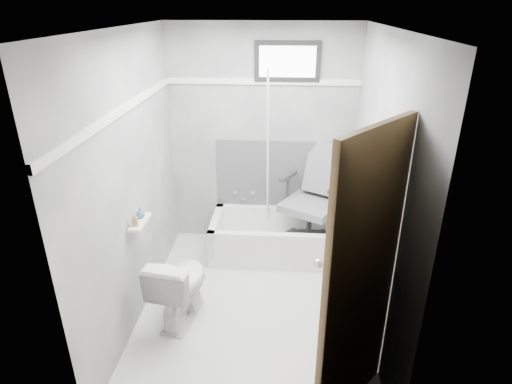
# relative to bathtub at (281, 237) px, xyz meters

# --- Properties ---
(floor) EXTENTS (2.60, 2.60, 0.00)m
(floor) POSITION_rel_bathtub_xyz_m (-0.23, -0.93, -0.21)
(floor) COLOR white
(floor) RESTS_ON ground
(ceiling) EXTENTS (2.60, 2.60, 0.00)m
(ceiling) POSITION_rel_bathtub_xyz_m (-0.23, -0.93, 2.19)
(ceiling) COLOR silver
(ceiling) RESTS_ON floor
(wall_back) EXTENTS (2.00, 0.02, 2.40)m
(wall_back) POSITION_rel_bathtub_xyz_m (-0.23, 0.37, 0.99)
(wall_back) COLOR slate
(wall_back) RESTS_ON floor
(wall_front) EXTENTS (2.00, 0.02, 2.40)m
(wall_front) POSITION_rel_bathtub_xyz_m (-0.23, -2.23, 0.99)
(wall_front) COLOR slate
(wall_front) RESTS_ON floor
(wall_left) EXTENTS (0.02, 2.60, 2.40)m
(wall_left) POSITION_rel_bathtub_xyz_m (-1.23, -0.93, 0.99)
(wall_left) COLOR slate
(wall_left) RESTS_ON floor
(wall_right) EXTENTS (0.02, 2.60, 2.40)m
(wall_right) POSITION_rel_bathtub_xyz_m (0.77, -0.93, 0.99)
(wall_right) COLOR slate
(wall_right) RESTS_ON floor
(bathtub) EXTENTS (1.50, 0.70, 0.42)m
(bathtub) POSITION_rel_bathtub_xyz_m (0.00, 0.00, 0.00)
(bathtub) COLOR white
(bathtub) RESTS_ON floor
(office_chair) EXTENTS (0.86, 0.86, 1.09)m
(office_chair) POSITION_rel_bathtub_xyz_m (0.30, 0.03, 0.46)
(office_chair) COLOR slate
(office_chair) RESTS_ON bathtub
(toilet) EXTENTS (0.49, 0.73, 0.66)m
(toilet) POSITION_rel_bathtub_xyz_m (-0.85, -1.11, 0.12)
(toilet) COLOR white
(toilet) RESTS_ON floor
(door) EXTENTS (0.78, 0.78, 2.00)m
(door) POSITION_rel_bathtub_xyz_m (0.75, -2.21, 0.79)
(door) COLOR brown
(door) RESTS_ON floor
(window) EXTENTS (0.66, 0.04, 0.40)m
(window) POSITION_rel_bathtub_xyz_m (0.02, 0.36, 1.81)
(window) COLOR black
(window) RESTS_ON wall_back
(backerboard) EXTENTS (1.50, 0.02, 0.78)m
(backerboard) POSITION_rel_bathtub_xyz_m (0.02, 0.36, 0.59)
(backerboard) COLOR #4C4C4F
(backerboard) RESTS_ON wall_back
(trim_back) EXTENTS (2.00, 0.02, 0.06)m
(trim_back) POSITION_rel_bathtub_xyz_m (-0.23, 0.36, 1.61)
(trim_back) COLOR white
(trim_back) RESTS_ON wall_back
(trim_left) EXTENTS (0.02, 2.60, 0.06)m
(trim_left) POSITION_rel_bathtub_xyz_m (-1.22, -0.93, 1.61)
(trim_left) COLOR white
(trim_left) RESTS_ON wall_left
(pole) EXTENTS (0.02, 0.39, 1.92)m
(pole) POSITION_rel_bathtub_xyz_m (-0.16, 0.13, 0.84)
(pole) COLOR white
(pole) RESTS_ON bathtub
(shelf) EXTENTS (0.10, 0.32, 0.02)m
(shelf) POSITION_rel_bathtub_xyz_m (-1.16, -1.03, 0.69)
(shelf) COLOR white
(shelf) RESTS_ON wall_left
(soap_bottle_a) EXTENTS (0.06, 0.06, 0.10)m
(soap_bottle_a) POSITION_rel_bathtub_xyz_m (-1.17, -1.11, 0.76)
(soap_bottle_a) COLOR olive
(soap_bottle_a) RESTS_ON shelf
(soap_bottle_b) EXTENTS (0.09, 0.09, 0.09)m
(soap_bottle_b) POSITION_rel_bathtub_xyz_m (-1.17, -0.97, 0.75)
(soap_bottle_b) COLOR #466280
(soap_bottle_b) RESTS_ON shelf
(faucet) EXTENTS (0.26, 0.10, 0.16)m
(faucet) POSITION_rel_bathtub_xyz_m (-0.43, 0.34, 0.34)
(faucet) COLOR silver
(faucet) RESTS_ON wall_back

